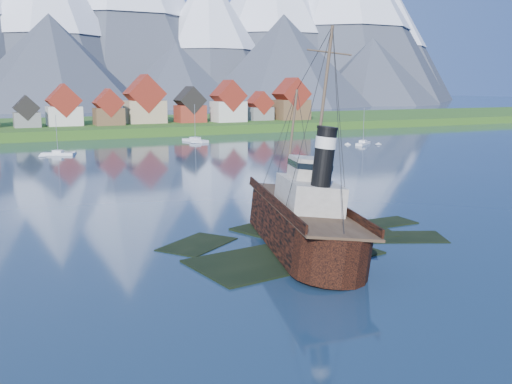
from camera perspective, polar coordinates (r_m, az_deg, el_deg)
name	(u,v)px	position (r m, az deg, el deg)	size (l,w,h in m)	color
ground	(302,249)	(58.08, 4.60, -5.66)	(1400.00, 1400.00, 0.00)	#172B41
shoal	(306,245)	(60.83, 5.01, -5.25)	(31.71, 21.24, 1.14)	black
shore_bank	(65,131)	(220.39, -18.57, 5.81)	(600.00, 80.00, 3.20)	#1F4E16
seawall	(82,140)	(182.90, -16.97, 5.03)	(600.00, 2.50, 2.00)	#3F3D38
tugboat_wreck	(292,217)	(58.93, 3.62, -2.50)	(6.72, 28.95, 22.94)	black
sailboat_c	(58,154)	(143.27, -19.19, 3.58)	(7.66, 5.34, 9.89)	silver
sailboat_d	(363,144)	(162.37, 10.65, 4.75)	(7.48, 6.27, 10.73)	silver
sailboat_e	(195,141)	(169.15, -6.10, 5.10)	(5.18, 10.10, 11.37)	silver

